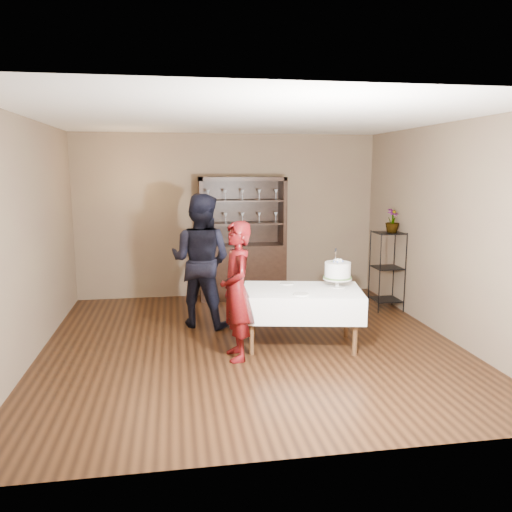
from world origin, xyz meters
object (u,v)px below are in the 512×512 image
(cake_table, at_px, (302,303))
(man, at_px, (201,260))
(china_hutch, at_px, (242,258))
(cake, at_px, (338,271))
(potted_plant, at_px, (392,221))
(plant_etagere, at_px, (387,267))
(woman, at_px, (237,291))

(cake_table, xyz_separation_m, man, (-1.15, 1.02, 0.37))
(china_hutch, xyz_separation_m, cake, (0.85, -2.36, 0.23))
(china_hutch, height_order, cake, china_hutch)
(man, bearing_deg, cake_table, 164.59)
(china_hutch, bearing_deg, cake_table, -80.59)
(cake, xyz_separation_m, potted_plant, (1.27, 1.28, 0.47))
(china_hutch, bearing_deg, man, -118.65)
(man, bearing_deg, plant_etagere, -147.35)
(china_hutch, xyz_separation_m, man, (-0.75, -1.38, 0.24))
(woman, height_order, man, man)
(china_hutch, relative_size, plant_etagere, 1.67)
(man, bearing_deg, woman, 130.11)
(woman, relative_size, potted_plant, 4.40)
(man, xyz_separation_m, potted_plant, (2.87, 0.31, 0.46))
(plant_etagere, relative_size, cake_table, 0.77)
(china_hutch, relative_size, potted_plant, 5.61)
(woman, bearing_deg, cake, 99.14)
(woman, bearing_deg, cake_table, 103.85)
(potted_plant, bearing_deg, man, -173.92)
(china_hutch, bearing_deg, cake, -70.12)
(cake_table, relative_size, cake, 3.20)
(cake_table, xyz_separation_m, woman, (-0.83, -0.28, 0.25))
(man, height_order, potted_plant, man)
(man, bearing_deg, potted_plant, -147.89)
(plant_etagere, xyz_separation_m, cake_table, (-1.68, -1.35, -0.11))
(plant_etagere, xyz_separation_m, cake, (-1.23, -1.30, 0.25))
(cake_table, xyz_separation_m, cake, (0.45, 0.04, 0.36))
(plant_etagere, relative_size, cake, 2.47)
(woman, height_order, cake, woman)
(china_hutch, distance_m, woman, 2.72)
(plant_etagere, bearing_deg, cake_table, -141.35)
(china_hutch, height_order, cake_table, china_hutch)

